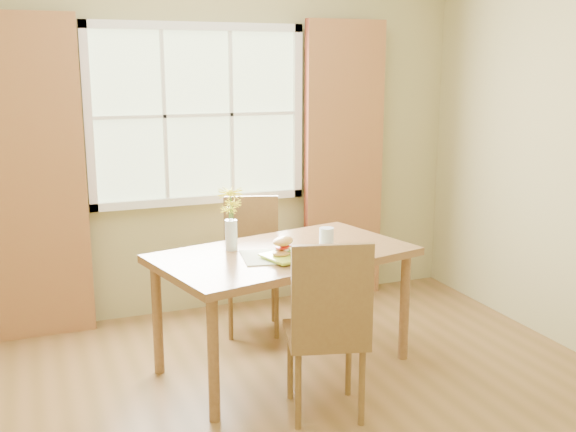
# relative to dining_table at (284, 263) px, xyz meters

# --- Properties ---
(room) EXTENTS (4.24, 3.84, 2.74)m
(room) POSITION_rel_dining_table_xyz_m (-0.22, -0.70, 0.68)
(room) COLOR brown
(room) RESTS_ON ground
(window) EXTENTS (1.62, 0.06, 1.32)m
(window) POSITION_rel_dining_table_xyz_m (-0.22, 1.18, 0.83)
(window) COLOR #B4C897
(window) RESTS_ON room
(curtain_left) EXTENTS (0.65, 0.08, 2.20)m
(curtain_left) POSITION_rel_dining_table_xyz_m (-1.37, 1.08, 0.43)
(curtain_left) COLOR maroon
(curtain_left) RESTS_ON room
(curtain_right) EXTENTS (0.65, 0.08, 2.20)m
(curtain_right) POSITION_rel_dining_table_xyz_m (0.93, 1.08, 0.43)
(curtain_right) COLOR maroon
(curtain_right) RESTS_ON room
(dining_table) EXTENTS (1.70, 1.20, 0.75)m
(dining_table) POSITION_rel_dining_table_xyz_m (0.00, 0.00, 0.00)
(dining_table) COLOR brown
(dining_table) RESTS_ON room
(chair_near) EXTENTS (0.51, 0.51, 1.00)m
(chair_near) POSITION_rel_dining_table_xyz_m (-0.02, -0.70, -0.12)
(chair_near) COLOR brown
(chair_near) RESTS_ON room
(chair_far) EXTENTS (0.49, 0.49, 0.94)m
(chair_far) POSITION_rel_dining_table_xyz_m (0.02, 0.70, -0.15)
(chair_far) COLOR brown
(chair_far) RESTS_ON room
(placemat) EXTENTS (0.50, 0.40, 0.01)m
(placemat) POSITION_rel_dining_table_xyz_m (-0.06, -0.10, 0.08)
(placemat) COLOR beige
(placemat) RESTS_ON dining_table
(plate) EXTENTS (0.30, 0.30, 0.01)m
(plate) POSITION_rel_dining_table_xyz_m (-0.05, -0.18, 0.09)
(plate) COLOR #BADE37
(plate) RESTS_ON placemat
(croissant_sandwich) EXTENTS (0.19, 0.17, 0.11)m
(croissant_sandwich) POSITION_rel_dining_table_xyz_m (-0.06, -0.15, 0.15)
(croissant_sandwich) COLOR #E6B14E
(croissant_sandwich) RESTS_ON plate
(water_glass) EXTENTS (0.09, 0.09, 0.13)m
(water_glass) POSITION_rel_dining_table_xyz_m (0.26, -0.05, 0.14)
(water_glass) COLOR silver
(water_glass) RESTS_ON dining_table
(flower_vase) EXTENTS (0.16, 0.16, 0.39)m
(flower_vase) POSITION_rel_dining_table_xyz_m (-0.29, 0.15, 0.31)
(flower_vase) COLOR silver
(flower_vase) RESTS_ON dining_table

